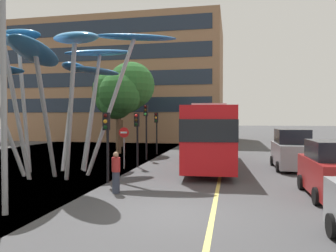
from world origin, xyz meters
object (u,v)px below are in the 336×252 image
Objects in this scene: red_bus at (209,132)px; traffic_light_kerb_near at (107,132)px; no_entry_sign at (124,141)px; traffic_light_opposite at (156,124)px; street_lamp at (11,34)px; leaf_sculpture at (59,60)px; traffic_light_island_mid at (146,120)px; pedestrian at (116,172)px; traffic_light_kerb_far at (137,128)px; car_parked_far at (292,151)px; car_parked_mid at (335,171)px.

red_bus is 3.63× the size of traffic_light_kerb_near.
traffic_light_opposite is at bearing 88.23° from no_entry_sign.
leaf_sculpture is at bearing 108.37° from street_lamp.
no_entry_sign is (-0.22, -7.24, -0.85)m from traffic_light_opposite.
traffic_light_island_mid is 10.20m from pedestrian.
street_lamp is (-5.14, -11.35, 3.40)m from red_bus.
traffic_light_island_mid reaches higher than red_bus.
traffic_light_island_mid is at bearing 92.62° from traffic_light_kerb_near.
traffic_light_kerb_near is at bearing -22.52° from leaf_sculpture.
traffic_light_kerb_far is 9.13m from car_parked_far.
traffic_light_kerb_near is 0.99× the size of traffic_light_kerb_far.
car_parked_far is at bearing 43.79° from pedestrian.
traffic_light_kerb_near reaches higher than car_parked_far.
car_parked_far is 1.70× the size of no_entry_sign.
leaf_sculpture is 10.95m from traffic_light_opposite.
car_parked_mid is at bearing -26.47° from no_entry_sign.
street_lamp is at bearing -121.88° from pedestrian.
traffic_light_island_mid is (-4.55, 1.86, 0.75)m from red_bus.
traffic_light_kerb_near is 2.58m from pedestrian.
street_lamp is 9.94m from no_entry_sign.
traffic_light_kerb_near is at bearing -89.89° from traffic_light_kerb_far.
car_parked_far is 2.51× the size of pedestrian.
red_bus is 6.80m from traffic_light_opposite.
car_parked_far is at bearing 47.55° from street_lamp.
traffic_light_opposite reaches higher than traffic_light_kerb_far.
traffic_light_island_mid is 0.95× the size of car_parked_far.
street_lamp is (-0.96, -9.80, 3.11)m from traffic_light_kerb_far.
traffic_light_kerb_far is 0.37× the size of street_lamp.
car_parked_mid is 2.40× the size of pedestrian.
car_parked_far is at bearing 20.50° from leaf_sculpture.
traffic_light_kerb_far is at bearing 99.67° from pedestrian.
traffic_light_opposite is at bearing 93.16° from traffic_light_kerb_far.
no_entry_sign is at bearing -132.11° from traffic_light_kerb_far.
street_lamp reaches higher than car_parked_mid.
red_bus is at bearing -22.23° from traffic_light_island_mid.
traffic_light_island_mid reaches higher than traffic_light_kerb_near.
street_lamp is 5.39× the size of pedestrian.
traffic_light_kerb_far is 10.33m from street_lamp.
traffic_light_island_mid reaches higher than traffic_light_opposite.
traffic_light_opposite is (-0.36, 6.59, 0.11)m from traffic_light_kerb_far.
car_parked_far is 10.91m from pedestrian.
car_parked_mid is (9.67, -12.17, -1.47)m from traffic_light_opposite.
traffic_light_kerb_far is at bearing 47.89° from no_entry_sign.
no_entry_sign is (-9.89, 4.93, 0.62)m from car_parked_mid.
traffic_light_kerb_far is 10.93m from car_parked_mid.
red_bus is 4.92m from car_parked_far.
red_bus is 2.97× the size of car_parked_mid.
leaf_sculpture is at bearing 143.87° from pedestrian.
leaf_sculpture is at bearing -159.50° from car_parked_far.
leaf_sculpture reaches higher than red_bus.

